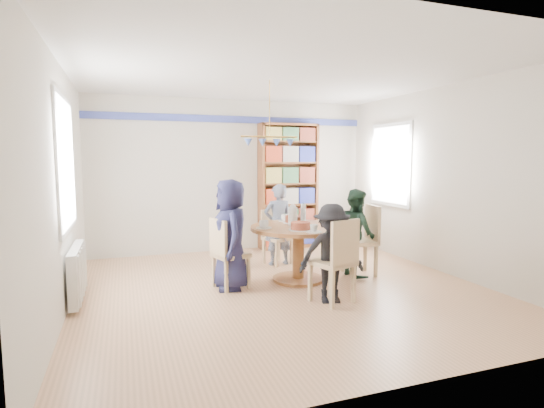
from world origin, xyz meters
name	(u,v)px	position (x,y,z in m)	size (l,w,h in m)	color
ground	(282,288)	(0.00, 0.00, 0.00)	(5.00, 5.00, 0.00)	tan
room_shell	(244,159)	(-0.26, 0.87, 1.65)	(5.00, 5.00, 5.00)	white
radiator	(77,273)	(-2.42, 0.30, 0.35)	(0.12, 1.00, 0.60)	silver
dining_table	(298,240)	(0.34, 0.27, 0.56)	(1.30, 1.30, 0.75)	brown
chair_left	(226,250)	(-0.68, 0.23, 0.50)	(0.50, 0.50, 0.91)	tan
chair_right	(365,236)	(1.36, 0.26, 0.55)	(0.49, 0.49, 1.00)	tan
chair_far	(275,234)	(0.36, 1.30, 0.47)	(0.49, 0.49, 0.86)	tan
chair_near	(337,257)	(0.39, -0.74, 0.54)	(0.55, 0.55, 0.98)	tan
person_left	(231,234)	(-0.61, 0.23, 0.70)	(0.69, 0.45, 1.40)	#171733
person_right	(356,232)	(1.21, 0.24, 0.62)	(0.60, 0.47, 1.24)	black
person_far	(278,225)	(0.38, 1.19, 0.63)	(0.46, 0.30, 1.27)	gray
person_near	(331,254)	(0.35, -0.67, 0.57)	(0.74, 0.43, 1.15)	black
bookshelf	(288,187)	(1.00, 2.34, 1.13)	(1.09, 0.33, 2.29)	brown
tableware	(296,221)	(0.31, 0.30, 0.82)	(1.19, 1.19, 0.31)	white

